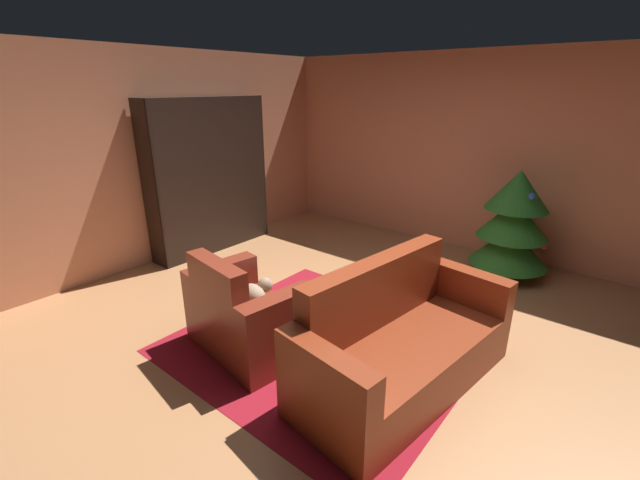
{
  "coord_description": "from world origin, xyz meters",
  "views": [
    {
      "loc": [
        1.93,
        -2.69,
        2.15
      ],
      "look_at": [
        -0.34,
        0.1,
        0.83
      ],
      "focal_mm": 23.56,
      "sensor_mm": 36.0,
      "label": 1
    }
  ],
  "objects": [
    {
      "name": "wall_left",
      "position": [
        -2.95,
        0.0,
        1.29
      ],
      "size": [
        0.06,
        5.92,
        2.59
      ],
      "primitive_type": "cube",
      "color": "tan",
      "rests_on": "ground"
    },
    {
      "name": "couch_red",
      "position": [
        0.7,
        -0.22,
        0.32
      ],
      "size": [
        1.01,
        1.91,
        0.94
      ],
      "color": "maroon",
      "rests_on": "ground"
    },
    {
      "name": "book_stack_on_table",
      "position": [
        -0.02,
        -0.07,
        0.47
      ],
      "size": [
        0.22,
        0.15,
        0.12
      ],
      "color": "#3B844A",
      "rests_on": "coffee_table"
    },
    {
      "name": "coffee_table",
      "position": [
        -0.08,
        -0.06,
        0.37
      ],
      "size": [
        0.66,
        0.66,
        0.41
      ],
      "color": "black",
      "rests_on": "ground"
    },
    {
      "name": "bottle_on_table",
      "position": [
        0.1,
        -0.06,
        0.52
      ],
      "size": [
        0.06,
        0.06,
        0.28
      ],
      "color": "#20512B",
      "rests_on": "coffee_table"
    },
    {
      "name": "area_rug",
      "position": [
        -0.04,
        -0.2,
        0.0
      ],
      "size": [
        2.39,
        2.22,
        0.01
      ],
      "primitive_type": "cube",
      "color": "maroon",
      "rests_on": "ground"
    },
    {
      "name": "wall_back",
      "position": [
        0.0,
        2.93,
        1.29
      ],
      "size": [
        5.97,
        0.06,
        2.59
      ],
      "primitive_type": "cube",
      "color": "tan",
      "rests_on": "ground"
    },
    {
      "name": "decorated_tree",
      "position": [
        0.75,
        2.31,
        0.66
      ],
      "size": [
        0.88,
        0.88,
        1.27
      ],
      "color": "brown",
      "rests_on": "ground"
    },
    {
      "name": "bookshelf_unit",
      "position": [
        -2.71,
        0.79,
        0.97
      ],
      "size": [
        0.35,
        1.73,
        2.02
      ],
      "color": "black",
      "rests_on": "ground"
    },
    {
      "name": "ground_plane",
      "position": [
        0.0,
        0.0,
        0.0
      ],
      "size": [
        7.02,
        7.02,
        0.0
      ],
      "primitive_type": "plane",
      "color": "#B3784B"
    },
    {
      "name": "armchair_red",
      "position": [
        -0.52,
        -0.67,
        0.31
      ],
      "size": [
        1.11,
        0.82,
        0.89
      ],
      "color": "maroon",
      "rests_on": "ground"
    }
  ]
}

